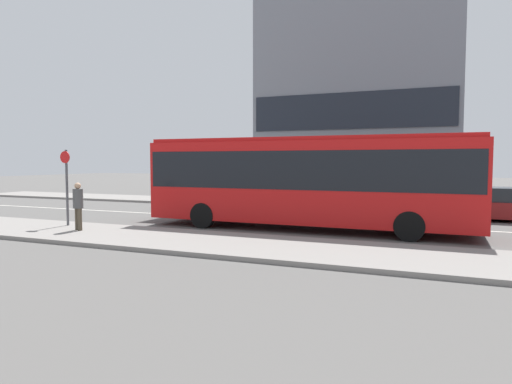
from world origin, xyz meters
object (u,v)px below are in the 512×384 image
at_px(city_bus, 307,177).
at_px(parked_car_0, 503,205).
at_px(pedestrian_near_stop, 78,203).
at_px(bus_stop_sign, 67,182).

height_order(city_bus, parked_car_0, city_bus).
xyz_separation_m(parked_car_0, pedestrian_near_stop, (-13.94, -9.70, 0.41)).
height_order(city_bus, pedestrian_near_stop, city_bus).
xyz_separation_m(pedestrian_near_stop, bus_stop_sign, (-1.28, 0.78, 0.70)).
distance_m(pedestrian_near_stop, bus_stop_sign, 1.66).
height_order(pedestrian_near_stop, bus_stop_sign, bus_stop_sign).
bearing_deg(pedestrian_near_stop, parked_car_0, 56.32).
relative_size(city_bus, parked_car_0, 2.99).
bearing_deg(city_bus, bus_stop_sign, -158.80).
bearing_deg(city_bus, parked_car_0, 38.50).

